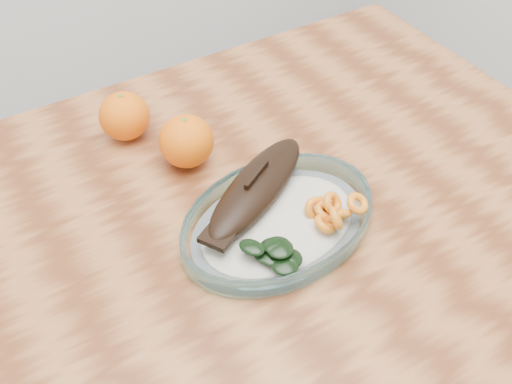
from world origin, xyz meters
TOP-DOWN VIEW (x-y plane):
  - dining_table at (0.00, 0.00)m, footprint 1.20×0.80m
  - plated_meal at (0.07, -0.05)m, footprint 0.60×0.60m
  - orange_left at (0.02, 0.14)m, footprint 0.08×0.08m
  - orange_right at (-0.03, 0.25)m, footprint 0.08×0.08m

SIDE VIEW (x-z plane):
  - dining_table at x=0.00m, z-range 0.28..1.03m
  - plated_meal at x=0.07m, z-range 0.73..0.81m
  - orange_right at x=-0.03m, z-range 0.75..0.83m
  - orange_left at x=0.02m, z-range 0.75..0.83m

